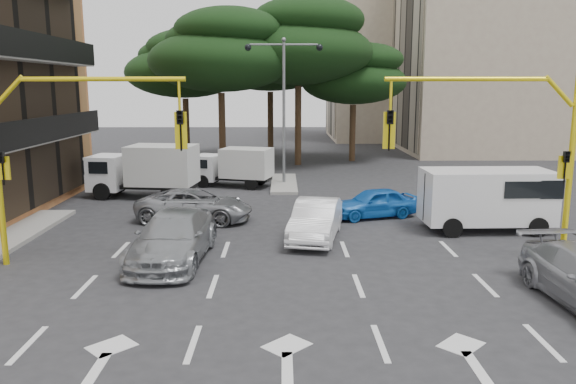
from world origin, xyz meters
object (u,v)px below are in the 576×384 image
Objects in this scene: signal_mast_right at (513,138)px; van_white at (486,200)px; box_truck_b at (233,167)px; car_silver_wagon at (173,237)px; car_white_hatch at (316,220)px; street_lamp_center at (284,85)px; car_blue_compact at (374,203)px; box_truck_a at (144,171)px; signal_mast_left at (55,138)px; car_silver_cross_a at (195,205)px.

signal_mast_right reaches higher than van_white.
car_silver_wagon is at bearing -167.67° from box_truck_b.
car_white_hatch is 11.37m from box_truck_b.
van_white is (11.11, 3.67, 0.43)m from car_silver_wagon.
signal_mast_right is at bearing -64.09° from street_lamp_center.
car_blue_compact is 11.48m from box_truck_a.
box_truck_a is (-3.36, 10.25, 0.54)m from car_silver_wagon.
signal_mast_right is at bearing 9.21° from car_blue_compact.
van_white is 15.89m from box_truck_a.
car_white_hatch is (7.91, 2.81, -3.19)m from signal_mast_left.
box_truck_a reaches higher than car_silver_cross_a.
box_truck_a reaches higher than van_white.
car_silver_cross_a is at bearing -140.19° from box_truck_a.
van_white is at bearing 21.92° from car_white_hatch.
box_truck_b is at bearing 90.04° from car_silver_wagon.
signal_mast_right is 1.30× the size of car_silver_cross_a.
car_silver_wagon is at bearing 5.79° from signal_mast_left.
car_silver_cross_a is 11.36m from van_white.
box_truck_b is (0.88, 7.94, 0.41)m from car_silver_cross_a.
box_truck_a is (-6.86, -3.43, -4.14)m from street_lamp_center.
car_white_hatch is at bearing 31.58° from car_silver_wagon.
car_silver_wagon is 1.12× the size of car_silver_cross_a.
signal_mast_right reaches higher than car_blue_compact.
box_truck_a reaches higher than box_truck_b.
box_truck_a is at bearing 142.24° from signal_mast_right.
box_truck_a is at bearing 141.08° from box_truck_b.
car_white_hatch is 0.92× the size of car_silver_cross_a.
car_blue_compact is (3.72, -7.85, -4.81)m from street_lamp_center.
box_truck_a is at bearing -115.64° from van_white.
car_white_hatch is at bearing -127.20° from box_truck_a.
van_white reaches higher than car_blue_compact.
car_blue_compact is 0.77× the size of van_white.
car_white_hatch is at bearing -55.37° from car_blue_compact.
van_white is (7.61, -10.00, -4.25)m from street_lamp_center.
signal_mast_right is 7.11m from car_white_hatch.
street_lamp_center reaches higher than car_silver_cross_a.
box_truck_b is at bearing -47.40° from box_truck_a.
car_silver_wagon is (-4.60, -2.48, 0.05)m from car_white_hatch.
car_white_hatch is 0.90× the size of van_white.
car_silver_wagon is 1.20× the size of box_truck_b.
street_lamp_center reaches higher than signal_mast_right.
box_truck_a is at bearing 147.22° from car_white_hatch.
car_blue_compact is at bearing -120.22° from van_white.
van_white is at bearing 21.59° from car_silver_wagon.
street_lamp_center is 1.50× the size of car_silver_wagon.
car_silver_wagon reaches higher than car_silver_cross_a.
box_truck_b is at bearing 121.34° from car_white_hatch.
box_truck_a reaches higher than car_white_hatch.
box_truck_b is at bearing -133.73° from van_white.
car_silver_wagon is 13.20m from box_truck_b.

